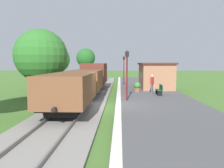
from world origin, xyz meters
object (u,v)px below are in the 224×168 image
freight_train (87,80)px  tree_field_left (55,59)px  tree_trackside_mid (41,56)px  tree_field_distant (86,58)px  station_hut (155,75)px  lamp_post_near (127,66)px  tree_trackside_far (47,58)px  bench_near_hut (160,90)px  lamp_post_far (124,65)px  potted_planter (137,87)px  bench_down_platform (146,81)px  person_waiting (152,83)px

freight_train → tree_field_left: (-6.90, 14.27, 2.10)m
tree_trackside_mid → tree_field_distant: bearing=89.5°
station_hut → lamp_post_near: bearing=-111.9°
lamp_post_near → tree_trackside_far: tree_trackside_far is taller
bench_near_hut → lamp_post_far: size_ratio=0.41×
freight_train → tree_trackside_far: (-5.73, 6.79, 2.08)m
bench_near_hut → potted_planter: 2.91m
freight_train → tree_field_distant: size_ratio=3.32×
lamp_post_near → bench_down_platform: bearing=77.0°
tree_field_left → tree_field_distant: 9.56m
person_waiting → lamp_post_far: lamp_post_far is taller
station_hut → potted_planter: bearing=-125.0°
tree_trackside_mid → tree_field_left: tree_trackside_mid is taller
tree_field_left → tree_field_distant: tree_field_distant is taller
tree_trackside_mid → tree_field_left: bearing=101.6°
tree_trackside_mid → tree_trackside_far: 7.79m
lamp_post_far → tree_trackside_far: tree_trackside_far is taller
bench_down_platform → tree_trackside_mid: size_ratio=0.26×
potted_planter → person_waiting: bearing=-48.4°
station_hut → tree_field_left: 16.63m
freight_train → tree_field_distant: tree_field_distant is taller
station_hut → lamp_post_near: lamp_post_near is taller
person_waiting → tree_trackside_far: 13.34m
tree_field_distant → tree_trackside_far: bearing=-97.2°
lamp_post_far → tree_field_distant: bearing=116.8°
potted_planter → lamp_post_far: lamp_post_far is taller
tree_trackside_far → tree_field_left: (-1.17, 7.48, 0.03)m
tree_field_left → tree_field_distant: (3.26, 8.98, 0.42)m
station_hut → lamp_post_far: bearing=128.7°
bench_down_platform → person_waiting: size_ratio=0.88×
freight_train → potted_planter: size_ratio=21.18×
bench_near_hut → tree_field_distant: bearing=112.8°
station_hut → tree_trackside_far: tree_trackside_far is taller
freight_train → person_waiting: 5.82m
potted_planter → tree_field_left: bearing=132.8°
tree_trackside_far → tree_field_left: 7.57m
bench_down_platform → tree_trackside_far: (-12.05, -2.44, 2.86)m
person_waiting → lamp_post_near: 4.82m
person_waiting → tree_trackside_mid: (-9.62, -1.26, 2.44)m
lamp_post_far → tree_field_left: (-10.31, 4.99, 0.81)m
station_hut → lamp_post_far: lamp_post_far is taller
bench_near_hut → person_waiting: 1.19m
lamp_post_far → tree_field_distant: size_ratio=0.63×
bench_down_platform → lamp_post_far: bearing=178.9°
bench_near_hut → tree_field_left: size_ratio=0.26×
bench_down_platform → lamp_post_far: size_ratio=0.41×
freight_train → lamp_post_far: bearing=69.8°
bench_down_platform → tree_field_distant: tree_field_distant is taller
bench_near_hut → lamp_post_near: size_ratio=0.41×
station_hut → lamp_post_far: size_ratio=1.57×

